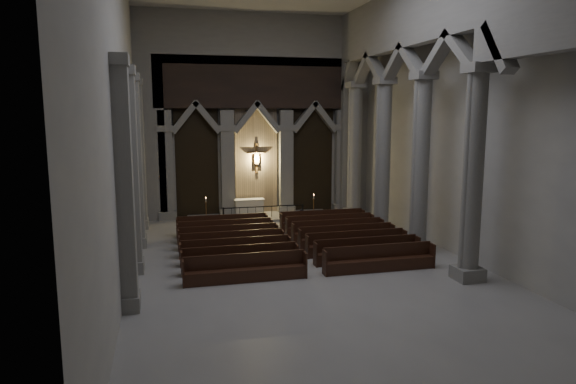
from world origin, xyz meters
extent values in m
plane|color=#9F9C97|center=(0.00, 0.00, 0.00)|extent=(24.00, 24.00, 0.00)
cube|color=#B0ADA5|center=(0.00, 12.00, 6.00)|extent=(14.00, 0.10, 12.00)
cube|color=#B0ADA5|center=(0.00, -12.00, 6.00)|extent=(14.00, 0.10, 12.00)
cube|color=#B0ADA5|center=(-7.00, 0.00, 6.00)|extent=(0.10, 24.00, 12.00)
cube|color=#B0ADA5|center=(7.00, 0.00, 6.00)|extent=(0.10, 24.00, 12.00)
cube|color=gray|center=(-5.40, 11.50, 3.20)|extent=(0.80, 0.50, 6.40)
cube|color=gray|center=(-5.40, 11.50, 0.25)|extent=(1.05, 0.70, 0.50)
cube|color=gray|center=(-5.40, 11.50, 5.35)|extent=(1.00, 0.65, 0.35)
cube|color=gray|center=(-1.80, 11.50, 3.20)|extent=(0.80, 0.50, 6.40)
cube|color=gray|center=(-1.80, 11.50, 0.25)|extent=(1.05, 0.70, 0.50)
cube|color=gray|center=(-1.80, 11.50, 5.35)|extent=(1.00, 0.65, 0.35)
cube|color=gray|center=(1.80, 11.50, 3.20)|extent=(0.80, 0.50, 6.40)
cube|color=gray|center=(1.80, 11.50, 0.25)|extent=(1.05, 0.70, 0.50)
cube|color=gray|center=(1.80, 11.50, 5.35)|extent=(1.00, 0.65, 0.35)
cube|color=gray|center=(5.40, 11.50, 3.20)|extent=(0.80, 0.50, 6.40)
cube|color=gray|center=(5.40, 11.50, 0.25)|extent=(1.05, 0.70, 0.50)
cube|color=gray|center=(5.40, 11.50, 5.35)|extent=(1.00, 0.65, 0.35)
cube|color=black|center=(-3.60, 11.85, 3.50)|extent=(2.60, 0.15, 7.00)
cube|color=#9F8666|center=(0.00, 11.85, 3.50)|extent=(2.60, 0.15, 7.00)
cube|color=black|center=(3.60, 11.85, 3.50)|extent=(2.60, 0.15, 7.00)
cube|color=black|center=(0.00, 11.50, 8.00)|extent=(12.00, 0.50, 3.00)
cube|color=gray|center=(-6.20, 11.50, 4.50)|extent=(1.60, 0.50, 9.00)
cube|color=gray|center=(6.20, 11.50, 4.50)|extent=(1.60, 0.50, 9.00)
cube|color=gray|center=(0.00, 11.50, 10.50)|extent=(14.00, 0.50, 3.00)
plane|color=#FFE472|center=(0.00, 11.82, 3.50)|extent=(1.50, 0.00, 1.50)
cube|color=brown|center=(0.00, 11.73, 3.50)|extent=(0.13, 0.08, 1.80)
cube|color=brown|center=(0.00, 11.73, 3.85)|extent=(1.10, 0.08, 0.13)
cube|color=tan|center=(0.00, 11.67, 3.45)|extent=(0.26, 0.10, 0.60)
sphere|color=tan|center=(0.00, 11.67, 3.85)|extent=(0.17, 0.17, 0.17)
cylinder|color=tan|center=(-0.26, 11.67, 3.82)|extent=(0.45, 0.08, 0.08)
cylinder|color=tan|center=(0.26, 11.67, 3.82)|extent=(0.45, 0.08, 0.08)
cube|color=gray|center=(5.50, 9.50, 0.25)|extent=(1.00, 1.00, 0.50)
cylinder|color=gray|center=(5.50, 9.50, 4.00)|extent=(0.70, 0.70, 7.50)
cube|color=gray|center=(5.50, 9.50, 7.85)|extent=(0.95, 0.95, 0.35)
cube|color=gray|center=(5.50, 5.50, 0.25)|extent=(1.00, 1.00, 0.50)
cylinder|color=gray|center=(5.50, 5.50, 4.00)|extent=(0.70, 0.70, 7.50)
cube|color=gray|center=(5.50, 5.50, 7.85)|extent=(0.95, 0.95, 0.35)
cube|color=gray|center=(5.50, 1.50, 0.25)|extent=(1.00, 1.00, 0.50)
cylinder|color=gray|center=(5.50, 1.50, 4.00)|extent=(0.70, 0.70, 7.50)
cube|color=gray|center=(5.50, 1.50, 7.85)|extent=(0.95, 0.95, 0.35)
cube|color=gray|center=(5.50, -2.50, 0.25)|extent=(1.00, 1.00, 0.50)
cylinder|color=gray|center=(5.50, -2.50, 4.00)|extent=(0.70, 0.70, 7.50)
cube|color=gray|center=(5.50, -2.50, 7.85)|extent=(0.95, 0.95, 0.35)
cube|color=gray|center=(5.50, 0.00, 10.60)|extent=(0.55, 24.00, 2.80)
cube|color=gray|center=(5.50, 11.40, 4.60)|extent=(0.55, 1.20, 9.20)
cube|color=gray|center=(-6.75, 9.50, 0.25)|extent=(0.60, 1.00, 0.50)
cube|color=gray|center=(-6.75, 9.50, 4.00)|extent=(0.50, 0.80, 7.50)
cube|color=gray|center=(-6.75, 9.50, 7.85)|extent=(0.60, 1.00, 0.35)
cube|color=gray|center=(-6.75, 5.50, 0.25)|extent=(0.60, 1.00, 0.50)
cube|color=gray|center=(-6.75, 5.50, 4.00)|extent=(0.50, 0.80, 7.50)
cube|color=gray|center=(-6.75, 5.50, 7.85)|extent=(0.60, 1.00, 0.35)
cube|color=gray|center=(-6.75, 1.50, 0.25)|extent=(0.60, 1.00, 0.50)
cube|color=gray|center=(-6.75, 1.50, 4.00)|extent=(0.50, 0.80, 7.50)
cube|color=gray|center=(-6.75, 1.50, 7.85)|extent=(0.60, 1.00, 0.35)
cube|color=gray|center=(-6.75, -2.50, 0.25)|extent=(0.60, 1.00, 0.50)
cube|color=gray|center=(-6.75, -2.50, 4.00)|extent=(0.50, 0.80, 7.50)
cube|color=gray|center=(-6.75, -2.50, 7.85)|extent=(0.60, 1.00, 0.35)
cube|color=gray|center=(0.00, 10.60, 0.07)|extent=(8.50, 2.60, 0.15)
cube|color=beige|center=(-0.58, 11.20, 0.59)|extent=(1.68, 0.65, 0.89)
cube|color=white|center=(-0.58, 11.20, 1.06)|extent=(1.82, 0.73, 0.04)
cube|color=black|center=(0.00, 9.56, 0.89)|extent=(4.67, 0.05, 0.05)
cube|color=black|center=(-2.34, 9.56, 0.47)|extent=(0.09, 0.09, 0.93)
cube|color=black|center=(2.34, 9.56, 0.47)|extent=(0.09, 0.09, 0.93)
cylinder|color=black|center=(-1.87, 9.56, 0.44)|extent=(0.02, 0.02, 0.86)
cylinder|color=black|center=(-1.40, 9.56, 0.44)|extent=(0.02, 0.02, 0.86)
cylinder|color=black|center=(-0.93, 9.56, 0.44)|extent=(0.02, 0.02, 0.86)
cylinder|color=black|center=(-0.47, 9.56, 0.44)|extent=(0.02, 0.02, 0.86)
cylinder|color=black|center=(0.00, 9.56, 0.44)|extent=(0.02, 0.02, 0.86)
cylinder|color=black|center=(0.47, 9.56, 0.44)|extent=(0.02, 0.02, 0.86)
cylinder|color=black|center=(0.93, 9.56, 0.44)|extent=(0.02, 0.02, 0.86)
cylinder|color=black|center=(1.40, 9.56, 0.44)|extent=(0.02, 0.02, 0.86)
cylinder|color=black|center=(1.87, 9.56, 0.44)|extent=(0.02, 0.02, 0.86)
cylinder|color=#A06931|center=(-3.29, 9.76, 0.03)|extent=(0.26, 0.26, 0.05)
cylinder|color=#A06931|center=(-3.29, 9.76, 0.64)|extent=(0.04, 0.04, 1.24)
cylinder|color=#A06931|center=(-3.29, 9.76, 1.26)|extent=(0.13, 0.13, 0.02)
cylinder|color=beige|center=(-3.29, 9.76, 1.38)|extent=(0.05, 0.05, 0.21)
sphere|color=#F19B54|center=(-3.29, 9.76, 1.50)|extent=(0.05, 0.05, 0.05)
cylinder|color=#A06931|center=(2.84, 8.99, 0.03)|extent=(0.27, 0.27, 0.06)
cylinder|color=#A06931|center=(2.84, 8.99, 0.67)|extent=(0.04, 0.04, 1.29)
cylinder|color=#A06931|center=(2.84, 8.99, 1.32)|extent=(0.13, 0.13, 0.02)
cylinder|color=beige|center=(2.84, 8.99, 1.44)|extent=(0.05, 0.05, 0.22)
sphere|color=#F19B54|center=(2.84, 8.99, 1.57)|extent=(0.05, 0.05, 0.05)
cube|color=black|center=(-2.70, 6.80, 0.25)|extent=(4.60, 0.44, 0.49)
cube|color=black|center=(-2.70, 7.01, 0.77)|extent=(4.60, 0.08, 0.55)
cube|color=black|center=(-5.00, 6.80, 0.49)|extent=(0.07, 0.49, 0.99)
cube|color=black|center=(-0.40, 6.80, 0.49)|extent=(0.07, 0.49, 0.99)
cube|color=black|center=(2.70, 6.80, 0.25)|extent=(4.60, 0.44, 0.49)
cube|color=black|center=(2.70, 7.01, 0.77)|extent=(4.60, 0.08, 0.55)
cube|color=black|center=(0.40, 6.80, 0.49)|extent=(0.07, 0.49, 0.99)
cube|color=black|center=(5.00, 6.80, 0.49)|extent=(0.07, 0.49, 0.99)
cube|color=black|center=(-2.70, 5.55, 0.25)|extent=(4.60, 0.44, 0.49)
cube|color=black|center=(-2.70, 5.76, 0.77)|extent=(4.60, 0.08, 0.55)
cube|color=black|center=(-5.00, 5.55, 0.49)|extent=(0.07, 0.49, 0.99)
cube|color=black|center=(-0.40, 5.55, 0.49)|extent=(0.07, 0.49, 0.99)
cube|color=black|center=(2.70, 5.55, 0.25)|extent=(4.60, 0.44, 0.49)
cube|color=black|center=(2.70, 5.76, 0.77)|extent=(4.60, 0.08, 0.55)
cube|color=black|center=(0.40, 5.55, 0.49)|extent=(0.07, 0.49, 0.99)
cube|color=black|center=(5.00, 5.55, 0.49)|extent=(0.07, 0.49, 0.99)
cube|color=black|center=(-2.70, 4.30, 0.25)|extent=(4.60, 0.44, 0.49)
cube|color=black|center=(-2.70, 4.51, 0.77)|extent=(4.60, 0.08, 0.55)
cube|color=black|center=(-5.00, 4.30, 0.49)|extent=(0.07, 0.49, 0.99)
cube|color=black|center=(-0.40, 4.30, 0.49)|extent=(0.07, 0.49, 0.99)
cube|color=black|center=(2.70, 4.30, 0.25)|extent=(4.60, 0.44, 0.49)
cube|color=black|center=(2.70, 4.51, 0.77)|extent=(4.60, 0.08, 0.55)
cube|color=black|center=(0.40, 4.30, 0.49)|extent=(0.07, 0.49, 0.99)
cube|color=black|center=(5.00, 4.30, 0.49)|extent=(0.07, 0.49, 0.99)
cube|color=black|center=(-2.70, 3.05, 0.25)|extent=(4.60, 0.44, 0.49)
cube|color=black|center=(-2.70, 3.26, 0.77)|extent=(4.60, 0.08, 0.55)
cube|color=black|center=(-5.00, 3.05, 0.49)|extent=(0.07, 0.49, 0.99)
cube|color=black|center=(-0.40, 3.05, 0.49)|extent=(0.07, 0.49, 0.99)
cube|color=black|center=(2.70, 3.05, 0.25)|extent=(4.60, 0.44, 0.49)
cube|color=black|center=(2.70, 3.26, 0.77)|extent=(4.60, 0.08, 0.55)
cube|color=black|center=(0.40, 3.05, 0.49)|extent=(0.07, 0.49, 0.99)
cube|color=black|center=(5.00, 3.05, 0.49)|extent=(0.07, 0.49, 0.99)
cube|color=black|center=(-2.70, 1.80, 0.25)|extent=(4.60, 0.44, 0.49)
cube|color=black|center=(-2.70, 2.01, 0.77)|extent=(4.60, 0.08, 0.55)
cube|color=black|center=(-5.00, 1.80, 0.49)|extent=(0.07, 0.49, 0.99)
cube|color=black|center=(-0.40, 1.80, 0.49)|extent=(0.07, 0.49, 0.99)
cube|color=black|center=(2.70, 1.80, 0.25)|extent=(4.60, 0.44, 0.49)
cube|color=black|center=(2.70, 2.01, 0.77)|extent=(4.60, 0.08, 0.55)
cube|color=black|center=(0.40, 1.80, 0.49)|extent=(0.07, 0.49, 0.99)
cube|color=black|center=(5.00, 1.80, 0.49)|extent=(0.07, 0.49, 0.99)
cube|color=black|center=(-2.70, 0.55, 0.25)|extent=(4.60, 0.44, 0.49)
cube|color=black|center=(-2.70, 0.76, 0.77)|extent=(4.60, 0.08, 0.55)
cube|color=black|center=(-5.00, 0.55, 0.49)|extent=(0.07, 0.49, 0.99)
cube|color=black|center=(-0.40, 0.55, 0.49)|extent=(0.07, 0.49, 0.99)
cube|color=black|center=(2.70, 0.55, 0.25)|extent=(4.60, 0.44, 0.49)
cube|color=black|center=(2.70, 0.76, 0.77)|extent=(4.60, 0.08, 0.55)
cube|color=black|center=(0.40, 0.55, 0.49)|extent=(0.07, 0.49, 0.99)
cube|color=black|center=(5.00, 0.55, 0.49)|extent=(0.07, 0.49, 0.99)
cube|color=black|center=(-2.70, -0.70, 0.25)|extent=(4.60, 0.44, 0.49)
cube|color=black|center=(-2.70, -0.49, 0.77)|extent=(4.60, 0.08, 0.55)
cube|color=black|center=(-5.00, -0.70, 0.49)|extent=(0.07, 0.49, 0.99)
cube|color=black|center=(-0.40, -0.70, 0.49)|extent=(0.07, 0.49, 0.99)
cube|color=black|center=(2.70, -0.70, 0.25)|extent=(4.60, 0.44, 0.49)
cube|color=black|center=(2.70, -0.49, 0.77)|extent=(4.60, 0.08, 0.55)
cube|color=black|center=(0.40, -0.70, 0.49)|extent=(0.07, 0.49, 0.99)
cube|color=black|center=(5.00, -0.70, 0.49)|extent=(0.07, 0.49, 0.99)
imported|color=black|center=(1.61, 7.16, 0.55)|extent=(0.47, 0.39, 1.11)
camera|label=1|loc=(-5.58, -19.05, 6.32)|focal=32.00mm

